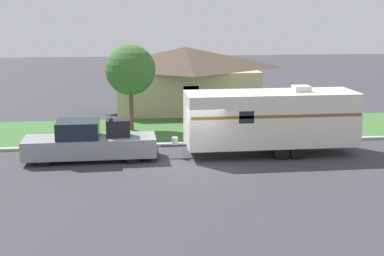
# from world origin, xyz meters

# --- Properties ---
(ground_plane) EXTENTS (120.00, 120.00, 0.00)m
(ground_plane) POSITION_xyz_m (0.00, 0.00, 0.00)
(ground_plane) COLOR #38383D
(curb_strip) EXTENTS (80.00, 0.30, 0.14)m
(curb_strip) POSITION_xyz_m (0.00, 3.75, 0.07)
(curb_strip) COLOR #ADADA8
(curb_strip) RESTS_ON ground_plane
(lawn_strip) EXTENTS (80.00, 7.00, 0.03)m
(lawn_strip) POSITION_xyz_m (0.00, 7.40, 0.01)
(lawn_strip) COLOR #3D6B33
(lawn_strip) RESTS_ON ground_plane
(house_across_street) EXTENTS (10.30, 7.20, 4.39)m
(house_across_street) POSITION_xyz_m (1.10, 14.24, 2.27)
(house_across_street) COLOR tan
(house_across_street) RESTS_ON ground_plane
(pickup_truck) EXTENTS (6.20, 1.91, 2.02)m
(pickup_truck) POSITION_xyz_m (-4.87, 1.52, 0.85)
(pickup_truck) COLOR black
(pickup_truck) RESTS_ON ground_plane
(travel_trailer) EXTENTS (9.44, 2.51, 3.34)m
(travel_trailer) POSITION_xyz_m (3.78, 1.52, 1.78)
(travel_trailer) COLOR black
(travel_trailer) RESTS_ON ground_plane
(mailbox) EXTENTS (0.48, 0.20, 1.40)m
(mailbox) POSITION_xyz_m (-6.37, 4.54, 1.07)
(mailbox) COLOR brown
(mailbox) RESTS_ON ground_plane
(tree_in_yard) EXTENTS (2.89, 2.89, 5.00)m
(tree_in_yard) POSITION_xyz_m (-2.82, 7.63, 3.54)
(tree_in_yard) COLOR brown
(tree_in_yard) RESTS_ON ground_plane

